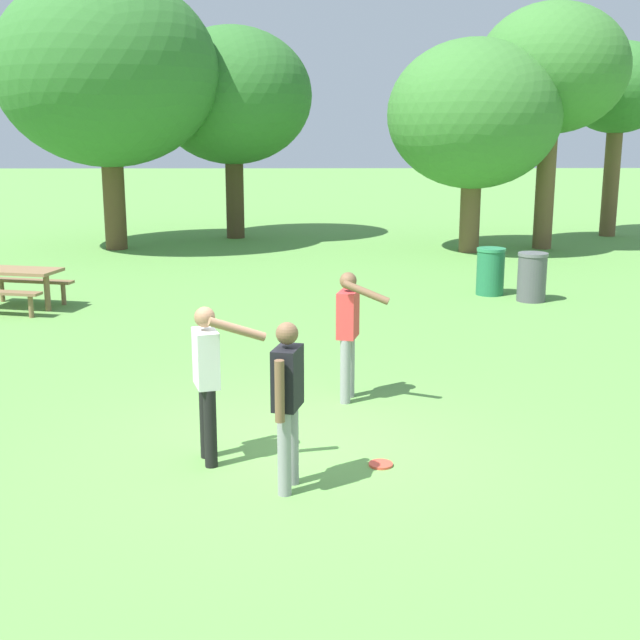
{
  "coord_description": "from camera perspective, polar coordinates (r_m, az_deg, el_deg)",
  "views": [
    {
      "loc": [
        0.16,
        -8.38,
        3.4
      ],
      "look_at": [
        0.31,
        1.9,
        1.0
      ],
      "focal_mm": 47.03,
      "sensor_mm": 36.0,
      "label": 1
    }
  ],
  "objects": [
    {
      "name": "picnic_table_near",
      "position": [
        16.74,
        -20.08,
        2.58
      ],
      "size": [
        1.98,
        1.77,
        0.77
      ],
      "color": "olive",
      "rests_on": "ground"
    },
    {
      "name": "tree_broad_center",
      "position": [
        25.91,
        -5.97,
        14.88
      ],
      "size": [
        4.73,
        4.73,
        6.26
      ],
      "color": "#4C3823",
      "rests_on": "ground"
    },
    {
      "name": "person_bystander",
      "position": [
        8.54,
        -7.65,
        -3.55
      ],
      "size": [
        0.78,
        0.59,
        1.64
      ],
      "color": "black",
      "rests_on": "ground"
    },
    {
      "name": "tree_tall_left",
      "position": [
        24.1,
        -14.28,
        16.04
      ],
      "size": [
        5.97,
        5.97,
        7.34
      ],
      "color": "brown",
      "rests_on": "ground"
    },
    {
      "name": "tree_far_right",
      "position": [
        23.17,
        10.43,
        13.56
      ],
      "size": [
        4.6,
        4.6,
        5.63
      ],
      "color": "brown",
      "rests_on": "ground"
    },
    {
      "name": "tree_slender_mid",
      "position": [
        24.35,
        15.52,
        16.04
      ],
      "size": [
        4.07,
        4.07,
        6.61
      ],
      "color": "brown",
      "rests_on": "ground"
    },
    {
      "name": "trash_can_further_along",
      "position": [
        17.47,
        11.52,
        3.27
      ],
      "size": [
        0.59,
        0.59,
        0.96
      ],
      "color": "#237047",
      "rests_on": "ground"
    },
    {
      "name": "person_thrower",
      "position": [
        10.4,
        1.98,
        -0.42
      ],
      "size": [
        0.64,
        0.73,
        1.64
      ],
      "color": "gray",
      "rests_on": "ground"
    },
    {
      "name": "frisbee",
      "position": [
        8.71,
        4.16,
        -9.77
      ],
      "size": [
        0.25,
        0.25,
        0.03
      ],
      "primitive_type": "cylinder",
      "color": "#E04733",
      "rests_on": "ground"
    },
    {
      "name": "tree_back_left",
      "position": [
        27.76,
        19.62,
        14.52
      ],
      "size": [
        3.21,
        3.21,
        5.87
      ],
      "color": "brown",
      "rests_on": "ground"
    },
    {
      "name": "trash_can_beside_table",
      "position": [
        17.01,
        14.22,
        2.86
      ],
      "size": [
        0.59,
        0.59,
        0.96
      ],
      "color": "#515156",
      "rests_on": "ground"
    },
    {
      "name": "person_catcher",
      "position": [
        7.84,
        -2.22,
        -5.12
      ],
      "size": [
        0.31,
        0.59,
        1.64
      ],
      "color": "gray",
      "rests_on": "ground"
    },
    {
      "name": "ground_plane",
      "position": [
        9.04,
        -1.81,
        -8.95
      ],
      "size": [
        120.0,
        120.0,
        0.0
      ],
      "primitive_type": "plane",
      "color": "#609947"
    }
  ]
}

